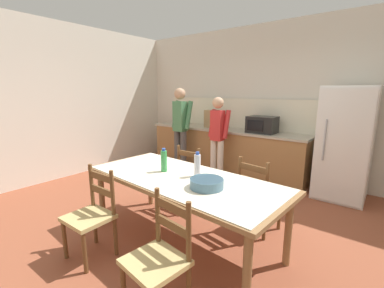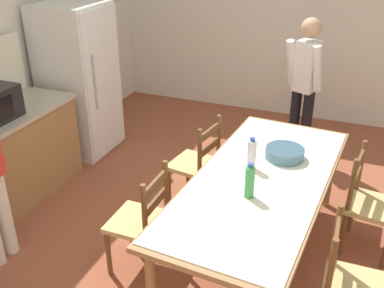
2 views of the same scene
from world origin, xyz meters
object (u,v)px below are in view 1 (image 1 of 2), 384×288
(serving_bowl, at_px, (207,183))
(bottle_near_centre, at_px, (164,161))
(microwave, at_px, (262,125))
(chair_side_far_right, at_px, (258,196))
(chair_side_far_left, at_px, (194,177))
(chair_side_near_right, at_px, (159,259))
(chair_side_near_left, at_px, (92,215))
(paper_bag, at_px, (211,119))
(refrigerator, at_px, (344,144))
(person_at_sink, at_px, (180,125))
(bottle_off_centre, at_px, (197,165))
(person_at_counter, at_px, (218,135))
(dining_table, at_px, (182,183))

(serving_bowl, bearing_deg, bottle_near_centre, 169.87)
(microwave, bearing_deg, chair_side_far_right, -67.66)
(chair_side_far_left, xyz_separation_m, chair_side_near_right, (0.90, -1.62, 0.00))
(serving_bowl, xyz_separation_m, chair_side_near_left, (-0.95, -0.64, -0.37))
(paper_bag, bearing_deg, refrigerator, -0.26)
(paper_bag, relative_size, chair_side_near_left, 0.40)
(chair_side_far_left, relative_size, person_at_sink, 0.53)
(bottle_near_centre, distance_m, bottle_off_centre, 0.41)
(serving_bowl, xyz_separation_m, person_at_counter, (-1.17, 2.05, 0.06))
(chair_side_near_right, bearing_deg, paper_bag, 125.13)
(dining_table, bearing_deg, paper_bag, 117.36)
(paper_bag, xyz_separation_m, person_at_counter, (0.49, -0.51, -0.21))
(refrigerator, xyz_separation_m, dining_table, (-1.18, -2.45, -0.17))
(refrigerator, height_order, microwave, refrigerator)
(paper_bag, bearing_deg, microwave, 0.39)
(bottle_near_centre, height_order, chair_side_far_left, bottle_near_centre)
(bottle_off_centre, height_order, chair_side_near_right, bottle_off_centre)
(microwave, xyz_separation_m, chair_side_far_left, (-0.30, -1.66, -0.61))
(bottle_off_centre, relative_size, chair_side_near_left, 0.30)
(bottle_near_centre, bearing_deg, chair_side_far_left, 102.01)
(refrigerator, relative_size, person_at_sink, 1.01)
(chair_side_near_left, bearing_deg, microwave, 81.76)
(chair_side_far_left, relative_size, chair_side_far_right, 1.00)
(bottle_near_centre, xyz_separation_m, person_at_sink, (-1.41, 1.95, 0.08))
(microwave, relative_size, chair_side_far_right, 0.55)
(chair_side_far_left, bearing_deg, serving_bowl, 132.71)
(person_at_sink, bearing_deg, paper_bag, -40.12)
(serving_bowl, distance_m, chair_side_far_right, 0.94)
(paper_bag, height_order, chair_side_near_left, paper_bag)
(serving_bowl, relative_size, person_at_counter, 0.21)
(chair_side_far_right, relative_size, person_at_counter, 0.59)
(dining_table, bearing_deg, person_at_sink, 130.56)
(dining_table, relative_size, person_at_counter, 1.49)
(paper_bag, xyz_separation_m, serving_bowl, (1.66, -2.56, -0.27))
(microwave, xyz_separation_m, person_at_sink, (-1.54, -0.50, -0.09))
(serving_bowl, bearing_deg, paper_bag, 122.98)
(chair_side_near_right, xyz_separation_m, person_at_sink, (-2.14, 2.78, 0.52))
(bottle_off_centre, height_order, chair_side_far_right, bottle_off_centre)
(refrigerator, relative_size, chair_side_far_left, 1.91)
(dining_table, distance_m, person_at_counter, 2.11)
(dining_table, xyz_separation_m, chair_side_far_left, (-0.45, 0.81, -0.25))
(bottle_near_centre, distance_m, person_at_counter, 2.00)
(bottle_near_centre, relative_size, serving_bowl, 0.84)
(bottle_off_centre, bearing_deg, person_at_counter, 116.12)
(paper_bag, distance_m, chair_side_far_left, 1.95)
(paper_bag, bearing_deg, serving_bowl, -57.02)
(chair_side_near_left, bearing_deg, dining_table, 51.78)
(microwave, bearing_deg, chair_side_near_right, -79.51)
(refrigerator, xyz_separation_m, chair_side_near_left, (-1.75, -3.19, -0.43))
(bottle_off_centre, bearing_deg, serving_bowl, -38.56)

